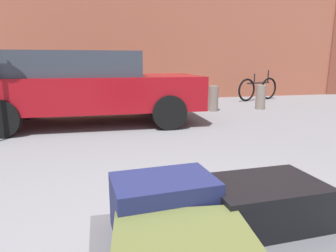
% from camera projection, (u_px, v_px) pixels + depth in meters
% --- Properties ---
extents(suitcase_black_rear_left, '(0.64, 0.43, 0.24)m').
position_uv_depth(suitcase_black_rear_left, '(264.00, 202.00, 1.64)').
color(suitcase_black_rear_left, black).
rests_on(suitcase_black_rear_left, luggage_cart).
extents(duffel_bag_navy_rear_right, '(0.55, 0.38, 0.30)m').
position_uv_depth(duffel_bag_navy_rear_right, '(164.00, 205.00, 1.54)').
color(duffel_bag_navy_rear_right, '#191E47').
rests_on(duffel_bag_navy_rear_right, luggage_cart).
extents(parked_car, '(4.33, 1.98, 1.42)m').
position_uv_depth(parked_car, '(87.00, 86.00, 5.81)').
color(parked_car, maroon).
rests_on(parked_car, ground_plane).
extents(bicycle_leaning, '(1.69, 0.62, 0.96)m').
position_uv_depth(bicycle_leaning, '(258.00, 89.00, 9.56)').
color(bicycle_leaning, black).
rests_on(bicycle_leaning, ground_plane).
extents(bollard_kerb_near, '(0.25, 0.25, 0.64)m').
position_uv_depth(bollard_kerb_near, '(213.00, 99.00, 7.45)').
color(bollard_kerb_near, '#72665B').
rests_on(bollard_kerb_near, ground_plane).
extents(bollard_kerb_mid, '(0.25, 0.25, 0.64)m').
position_uv_depth(bollard_kerb_mid, '(261.00, 97.00, 7.75)').
color(bollard_kerb_mid, '#72665B').
rests_on(bollard_kerb_mid, ground_plane).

